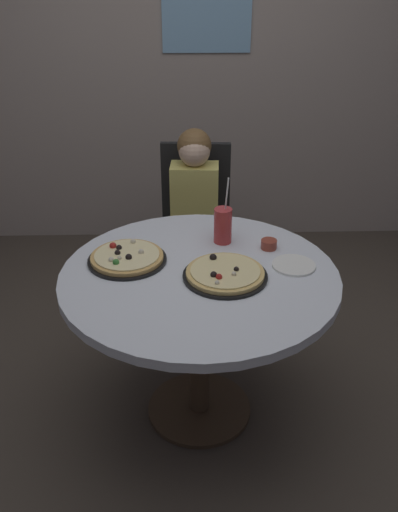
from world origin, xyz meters
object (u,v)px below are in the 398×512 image
dining_table (199,295)px  pizza_veggie (225,274)px  diner_child (194,239)px  sauce_bowl (269,244)px  pizza_cheese (127,258)px  chair_wooden (195,217)px  soda_cup (223,225)px  plate_small (294,265)px

dining_table → pizza_veggie: 0.16m
diner_child → pizza_veggie: size_ratio=3.17×
pizza_veggie → sauce_bowl: (0.21, 0.24, 0.00)m
pizza_veggie → pizza_cheese: bearing=160.5°
dining_table → sauce_bowl: sauce_bowl is taller
pizza_veggie → chair_wooden: bearing=95.2°
chair_wooden → diner_child: (-0.01, -0.18, -0.05)m
chair_wooden → soda_cup: soda_cup is taller
chair_wooden → pizza_cheese: (-0.31, -0.90, 0.24)m
dining_table → soda_cup: (0.11, 0.27, 0.19)m
pizza_cheese → soda_cup: soda_cup is taller
soda_cup → plate_small: soda_cup is taller
sauce_bowl → chair_wooden: bearing=110.7°
pizza_veggie → soda_cup: size_ratio=1.11×
soda_cup → chair_wooden: bearing=98.2°
diner_child → soda_cup: diner_child is taller
soda_cup → plate_small: bearing=-39.5°
soda_cup → plate_small: (0.28, -0.23, -0.08)m
pizza_cheese → soda_cup: size_ratio=1.08×
chair_wooden → pizza_cheese: bearing=-108.8°
dining_table → soda_cup: 0.35m
chair_wooden → sauce_bowl: chair_wooden is taller
pizza_veggie → sauce_bowl: pizza_veggie is taller
dining_table → pizza_veggie: bearing=-20.8°
pizza_veggie → pizza_cheese: 0.43m
dining_table → pizza_cheese: (-0.30, 0.10, 0.12)m
diner_child → pizza_veggie: diner_child is taller
chair_wooden → pizza_veggie: bearing=-84.8°
diner_child → soda_cup: size_ratio=3.52×
chair_wooden → sauce_bowl: 0.89m
pizza_cheese → sauce_bowl: bearing=9.1°
dining_table → plate_small: (0.39, 0.04, 0.11)m
dining_table → diner_child: size_ratio=1.05×
pizza_veggie → sauce_bowl: size_ratio=4.87×
soda_cup → sauce_bowl: (0.20, -0.07, -0.06)m
pizza_cheese → plate_small: 0.70m
dining_table → pizza_veggie: (0.10, -0.04, 0.12)m
diner_child → sauce_bowl: diner_child is taller
chair_wooden → pizza_veggie: 1.08m
sauce_bowl → soda_cup: bearing=160.7°
pizza_veggie → soda_cup: 0.32m
plate_small → dining_table: bearing=-174.1°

